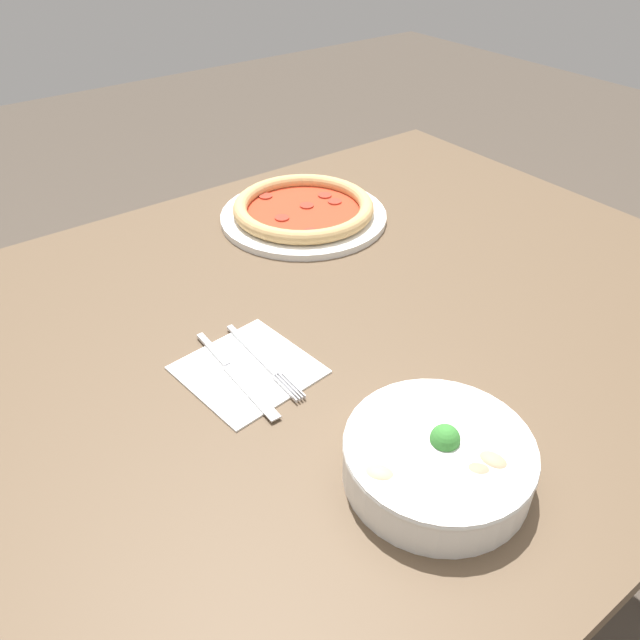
{
  "coord_description": "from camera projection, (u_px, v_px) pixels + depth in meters",
  "views": [
    {
      "loc": [
        0.51,
        0.58,
        1.31
      ],
      "look_at": [
        0.09,
        0.02,
        0.79
      ],
      "focal_mm": 35.0,
      "sensor_mm": 36.0,
      "label": 1
    }
  ],
  "objects": [
    {
      "name": "ground_plane",
      "position": [
        346.0,
        584.0,
        1.4
      ],
      "size": [
        8.0,
        8.0,
        0.0
      ],
      "primitive_type": "plane",
      "color": "#4C4238"
    },
    {
      "name": "dining_table",
      "position": [
        356.0,
        357.0,
        1.0
      ],
      "size": [
        1.2,
        1.0,
        0.77
      ],
      "color": "brown",
      "rests_on": "ground_plane"
    },
    {
      "name": "pizza",
      "position": [
        303.0,
        211.0,
        1.15
      ],
      "size": [
        0.31,
        0.31,
        0.04
      ],
      "color": "white",
      "rests_on": "dining_table"
    },
    {
      "name": "bowl",
      "position": [
        438.0,
        457.0,
        0.66
      ],
      "size": [
        0.2,
        0.2,
        0.07
      ],
      "color": "white",
      "rests_on": "dining_table"
    },
    {
      "name": "napkin",
      "position": [
        248.0,
        370.0,
        0.82
      ],
      "size": [
        0.17,
        0.17,
        0.0
      ],
      "color": "white",
      "rests_on": "dining_table"
    },
    {
      "name": "fork",
      "position": [
        262.0,
        360.0,
        0.83
      ],
      "size": [
        0.02,
        0.18,
        0.0
      ],
      "rotation": [
        0.0,
        0.0,
        1.55
      ],
      "color": "silver",
      "rests_on": "napkin"
    },
    {
      "name": "knife",
      "position": [
        232.0,
        370.0,
        0.81
      ],
      "size": [
        0.02,
        0.2,
        0.01
      ],
      "rotation": [
        0.0,
        0.0,
        1.55
      ],
      "color": "silver",
      "rests_on": "napkin"
    }
  ]
}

